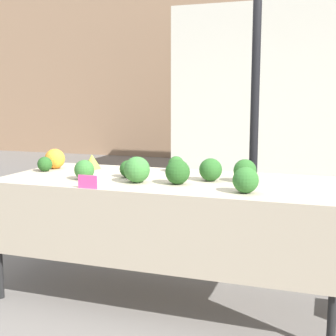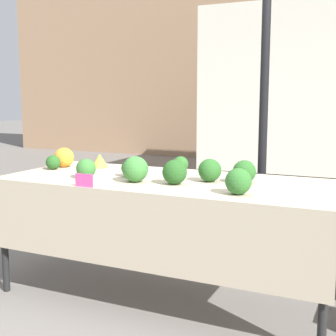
# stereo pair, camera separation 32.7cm
# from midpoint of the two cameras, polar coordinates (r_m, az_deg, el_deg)

# --- Properties ---
(ground_plane) EXTENTS (40.00, 40.00, 0.00)m
(ground_plane) POSITION_cam_midpoint_polar(r_m,az_deg,el_deg) (3.53, 2.74, -15.21)
(ground_plane) COLOR slate
(building_facade) EXTENTS (16.00, 0.60, 6.04)m
(building_facade) POSITION_cam_midpoint_polar(r_m,az_deg,el_deg) (10.90, 19.00, 16.55)
(building_facade) COLOR #9E7A5B
(building_facade) RESTS_ON ground_plane
(tent_pole) EXTENTS (0.07, 0.07, 2.51)m
(tent_pole) POSITION_cam_midpoint_polar(r_m,az_deg,el_deg) (3.88, 13.94, 5.81)
(tent_pole) COLOR black
(tent_pole) RESTS_ON ground_plane
(market_table) EXTENTS (2.36, 1.00, 0.86)m
(market_table) POSITION_cam_midpoint_polar(r_m,az_deg,el_deg) (3.23, 2.37, -3.16)
(market_table) COLOR tan
(market_table) RESTS_ON ground_plane
(orange_cauliflower) EXTENTS (0.16, 0.16, 0.16)m
(orange_cauliflower) POSITION_cam_midpoint_polar(r_m,az_deg,el_deg) (3.91, -10.25, 1.27)
(orange_cauliflower) COLOR orange
(orange_cauliflower) RESTS_ON market_table
(romanesco_head) EXTENTS (0.14, 0.14, 0.11)m
(romanesco_head) POSITION_cam_midpoint_polar(r_m,az_deg,el_deg) (3.84, -5.93, 0.88)
(romanesco_head) COLOR #93B238
(romanesco_head) RESTS_ON market_table
(broccoli_head_0) EXTENTS (0.12, 0.12, 0.12)m
(broccoli_head_0) POSITION_cam_midpoint_polar(r_m,az_deg,el_deg) (3.61, 4.13, 0.46)
(broccoli_head_0) COLOR #285B23
(broccoli_head_0) RESTS_ON market_table
(broccoli_head_1) EXTENTS (0.14, 0.14, 0.14)m
(broccoli_head_1) POSITION_cam_midpoint_polar(r_m,az_deg,el_deg) (3.33, -7.23, -0.09)
(broccoli_head_1) COLOR #336B2D
(broccoli_head_1) RESTS_ON market_table
(broccoli_head_2) EXTENTS (0.11, 0.11, 0.11)m
(broccoli_head_2) POSITION_cam_midpoint_polar(r_m,az_deg,el_deg) (3.79, -11.47, 0.66)
(broccoli_head_2) COLOR #23511E
(broccoli_head_2) RESTS_ON market_table
(broccoli_head_3) EXTENTS (0.16, 0.16, 0.16)m
(broccoli_head_3) POSITION_cam_midpoint_polar(r_m,az_deg,el_deg) (2.81, 11.89, -1.64)
(broccoli_head_3) COLOR #2D6628
(broccoli_head_3) RESTS_ON market_table
(broccoli_head_4) EXTENTS (0.16, 0.16, 0.16)m
(broccoli_head_4) POSITION_cam_midpoint_polar(r_m,az_deg,el_deg) (3.19, 12.20, -0.48)
(broccoli_head_4) COLOR #285B23
(broccoli_head_4) RESTS_ON market_table
(broccoli_head_5) EXTENTS (0.16, 0.16, 0.16)m
(broccoli_head_5) POSITION_cam_midpoint_polar(r_m,az_deg,el_deg) (3.20, 8.04, -0.31)
(broccoli_head_5) COLOR #285B23
(broccoli_head_5) RESTS_ON market_table
(broccoli_head_6) EXTENTS (0.12, 0.12, 0.12)m
(broccoli_head_6) POSITION_cam_midpoint_polar(r_m,az_deg,el_deg) (3.38, -1.93, -0.05)
(broccoli_head_6) COLOR #23511E
(broccoli_head_6) RESTS_ON market_table
(broccoli_head_7) EXTENTS (0.16, 0.16, 0.16)m
(broccoli_head_7) POSITION_cam_midpoint_polar(r_m,az_deg,el_deg) (3.08, 3.86, -0.53)
(broccoli_head_7) COLOR #23511E
(broccoli_head_7) RESTS_ON market_table
(broccoli_head_8) EXTENTS (0.18, 0.18, 0.18)m
(broccoli_head_8) POSITION_cam_midpoint_polar(r_m,az_deg,el_deg) (3.16, -1.06, -0.17)
(broccoli_head_8) COLOR #387533
(broccoli_head_8) RESTS_ON market_table
(price_sign) EXTENTS (0.13, 0.01, 0.09)m
(price_sign) POSITION_cam_midpoint_polar(r_m,az_deg,el_deg) (3.01, -7.16, -1.53)
(price_sign) COLOR #EF4793
(price_sign) RESTS_ON market_table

